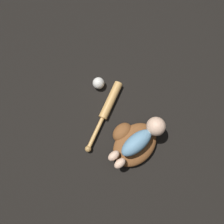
# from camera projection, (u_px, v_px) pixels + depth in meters

# --- Properties ---
(ground_plane) EXTENTS (6.00, 6.00, 0.00)m
(ground_plane) POSITION_uv_depth(u_px,v_px,m) (130.00, 145.00, 1.28)
(ground_plane) COLOR black
(baseball_glove) EXTENTS (0.34, 0.31, 0.08)m
(baseball_glove) POSITION_uv_depth(u_px,v_px,m) (133.00, 142.00, 1.24)
(baseball_glove) COLOR brown
(baseball_glove) RESTS_ON ground
(baby_figure) EXTENTS (0.36, 0.19, 0.11)m
(baby_figure) POSITION_uv_depth(u_px,v_px,m) (142.00, 138.00, 1.16)
(baby_figure) COLOR #6693B2
(baby_figure) RESTS_ON baseball_glove
(baseball_bat) EXTENTS (0.35, 0.35, 0.05)m
(baseball_bat) POSITION_uv_depth(u_px,v_px,m) (107.00, 108.00, 1.31)
(baseball_bat) COLOR tan
(baseball_bat) RESTS_ON ground
(baseball) EXTENTS (0.07, 0.07, 0.07)m
(baseball) POSITION_uv_depth(u_px,v_px,m) (99.00, 83.00, 1.34)
(baseball) COLOR white
(baseball) RESTS_ON ground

